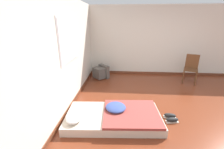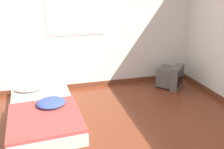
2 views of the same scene
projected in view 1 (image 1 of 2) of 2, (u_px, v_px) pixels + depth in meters
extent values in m
plane|color=maroon|center=(179.00, 109.00, 3.63)|extent=(20.00, 20.00, 0.00)
cube|color=silver|center=(65.00, 55.00, 3.38)|extent=(7.62, 0.06, 2.60)
cube|color=brown|center=(72.00, 104.00, 3.80)|extent=(7.62, 0.02, 0.09)
cube|color=silver|center=(68.00, 40.00, 3.44)|extent=(1.11, 0.01, 1.04)
cube|color=white|center=(68.00, 40.00, 3.44)|extent=(1.04, 0.01, 0.97)
cube|color=silver|center=(160.00, 42.00, 5.68)|extent=(0.06, 7.75, 2.60)
cube|color=brown|center=(157.00, 73.00, 6.06)|extent=(0.02, 7.75, 0.09)
cube|color=beige|center=(113.00, 117.00, 3.19)|extent=(1.12, 2.03, 0.17)
ellipsoid|color=white|center=(75.00, 116.00, 2.98)|extent=(0.54, 0.37, 0.14)
cube|color=#993D38|center=(131.00, 113.00, 3.15)|extent=(1.09, 1.20, 0.05)
ellipsoid|color=#384C93|center=(116.00, 107.00, 3.25)|extent=(0.58, 0.57, 0.11)
cube|color=#56514C|center=(99.00, 73.00, 5.55)|extent=(0.52, 0.52, 0.38)
cube|color=#56514C|center=(104.00, 71.00, 5.69)|extent=(0.45, 0.45, 0.47)
cube|color=black|center=(105.00, 71.00, 5.73)|extent=(0.30, 0.30, 0.34)
cube|color=brown|center=(196.00, 79.00, 4.96)|extent=(0.05, 0.05, 0.45)
cube|color=brown|center=(183.00, 77.00, 5.12)|extent=(0.05, 0.05, 0.45)
cube|color=brown|center=(196.00, 75.00, 5.28)|extent=(0.05, 0.05, 0.45)
cube|color=brown|center=(184.00, 74.00, 5.45)|extent=(0.05, 0.05, 0.45)
cube|color=#55311A|center=(191.00, 70.00, 5.12)|extent=(0.57, 0.57, 0.02)
cube|color=brown|center=(192.00, 61.00, 5.20)|extent=(0.20, 0.39, 0.49)
cube|color=silver|center=(172.00, 121.00, 3.18)|extent=(0.13, 0.27, 0.02)
ellipsoid|color=black|center=(172.00, 120.00, 3.16)|extent=(0.14, 0.27, 0.09)
cube|color=silver|center=(170.00, 117.00, 3.32)|extent=(0.13, 0.27, 0.02)
ellipsoid|color=black|center=(170.00, 115.00, 3.31)|extent=(0.14, 0.27, 0.09)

